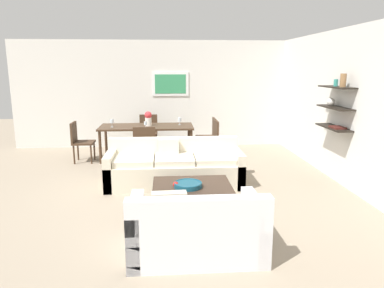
{
  "coord_description": "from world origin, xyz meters",
  "views": [
    {
      "loc": [
        -0.07,
        -5.77,
        2.03
      ],
      "look_at": [
        0.37,
        0.2,
        0.75
      ],
      "focal_mm": 33.57,
      "sensor_mm": 36.0,
      "label": 1
    }
  ],
  "objects_px": {
    "wine_glass_right_far": "(180,120)",
    "wine_glass_left_near": "(112,121)",
    "dining_table": "(147,129)",
    "apple_on_coffee_table": "(176,185)",
    "dining_chair_right_far": "(209,134)",
    "coffee_table": "(192,198)",
    "dining_chair_left_near": "(79,139)",
    "dining_chair_head": "(148,130)",
    "centerpiece_vase": "(148,118)",
    "sofa_beige": "(174,168)",
    "decorative_bowl": "(188,185)",
    "dining_chair_foot": "(145,145)",
    "wine_glass_foot": "(145,124)",
    "loveseat_white": "(196,229)",
    "dining_chair_right_near": "(212,137)"
  },
  "relations": [
    {
      "from": "dining_chair_head",
      "to": "wine_glass_left_near",
      "type": "height_order",
      "value": "wine_glass_left_near"
    },
    {
      "from": "dining_chair_right_far",
      "to": "centerpiece_vase",
      "type": "xyz_separation_m",
      "value": [
        -1.4,
        -0.2,
        0.42
      ]
    },
    {
      "from": "dining_table",
      "to": "wine_glass_left_near",
      "type": "bearing_deg",
      "value": -171.57
    },
    {
      "from": "wine_glass_right_far",
      "to": "wine_glass_foot",
      "type": "bearing_deg",
      "value": -146.3
    },
    {
      "from": "coffee_table",
      "to": "dining_chair_right_far",
      "type": "bearing_deg",
      "value": 78.84
    },
    {
      "from": "decorative_bowl",
      "to": "dining_chair_foot",
      "type": "relative_size",
      "value": 0.45
    },
    {
      "from": "coffee_table",
      "to": "dining_chair_left_near",
      "type": "bearing_deg",
      "value": 127.55
    },
    {
      "from": "apple_on_coffee_table",
      "to": "dining_chair_right_far",
      "type": "distance_m",
      "value": 3.5
    },
    {
      "from": "loveseat_white",
      "to": "decorative_bowl",
      "type": "relative_size",
      "value": 3.68
    },
    {
      "from": "dining_chair_foot",
      "to": "wine_glass_foot",
      "type": "height_order",
      "value": "wine_glass_foot"
    },
    {
      "from": "dining_table",
      "to": "dining_chair_head",
      "type": "xyz_separation_m",
      "value": [
        0.0,
        0.85,
        -0.18
      ]
    },
    {
      "from": "wine_glass_right_far",
      "to": "wine_glass_left_near",
      "type": "relative_size",
      "value": 0.96
    },
    {
      "from": "loveseat_white",
      "to": "dining_table",
      "type": "height_order",
      "value": "loveseat_white"
    },
    {
      "from": "dining_chair_left_near",
      "to": "wine_glass_foot",
      "type": "distance_m",
      "value": 1.5
    },
    {
      "from": "dining_table",
      "to": "wine_glass_foot",
      "type": "relative_size",
      "value": 13.26
    },
    {
      "from": "dining_chair_right_near",
      "to": "dining_chair_head",
      "type": "height_order",
      "value": "same"
    },
    {
      "from": "dining_table",
      "to": "dining_chair_right_near",
      "type": "bearing_deg",
      "value": -7.93
    },
    {
      "from": "dining_table",
      "to": "wine_glass_right_far",
      "type": "bearing_deg",
      "value": 8.43
    },
    {
      "from": "loveseat_white",
      "to": "wine_glass_foot",
      "type": "distance_m",
      "value": 4.05
    },
    {
      "from": "dining_chair_right_near",
      "to": "dining_chair_foot",
      "type": "distance_m",
      "value": 1.58
    },
    {
      "from": "dining_table",
      "to": "dining_chair_left_near",
      "type": "height_order",
      "value": "dining_chair_left_near"
    },
    {
      "from": "wine_glass_foot",
      "to": "dining_chair_left_near",
      "type": "bearing_deg",
      "value": 172.67
    },
    {
      "from": "dining_table",
      "to": "wine_glass_right_far",
      "type": "relative_size",
      "value": 12.46
    },
    {
      "from": "dining_chair_head",
      "to": "wine_glass_right_far",
      "type": "bearing_deg",
      "value": -44.91
    },
    {
      "from": "decorative_bowl",
      "to": "centerpiece_vase",
      "type": "bearing_deg",
      "value": 102.14
    },
    {
      "from": "loveseat_white",
      "to": "dining_chair_right_far",
      "type": "height_order",
      "value": "dining_chair_right_far"
    },
    {
      "from": "dining_chair_left_near",
      "to": "centerpiece_vase",
      "type": "bearing_deg",
      "value": 7.6
    },
    {
      "from": "decorative_bowl",
      "to": "dining_table",
      "type": "xyz_separation_m",
      "value": [
        -0.73,
        3.18,
        0.27
      ]
    },
    {
      "from": "sofa_beige",
      "to": "apple_on_coffee_table",
      "type": "distance_m",
      "value": 1.31
    },
    {
      "from": "sofa_beige",
      "to": "wine_glass_foot",
      "type": "height_order",
      "value": "wine_glass_foot"
    },
    {
      "from": "apple_on_coffee_table",
      "to": "wine_glass_left_near",
      "type": "xyz_separation_m",
      "value": [
        -1.3,
        3.07,
        0.45
      ]
    },
    {
      "from": "sofa_beige",
      "to": "wine_glass_left_near",
      "type": "height_order",
      "value": "wine_glass_left_near"
    },
    {
      "from": "coffee_table",
      "to": "wine_glass_foot",
      "type": "xyz_separation_m",
      "value": [
        -0.79,
        2.72,
        0.67
      ]
    },
    {
      "from": "coffee_table",
      "to": "dining_chair_right_far",
      "type": "distance_m",
      "value": 3.38
    },
    {
      "from": "sofa_beige",
      "to": "apple_on_coffee_table",
      "type": "xyz_separation_m",
      "value": [
        -0.01,
        -1.3,
        0.13
      ]
    },
    {
      "from": "dining_chair_left_near",
      "to": "dining_chair_right_far",
      "type": "relative_size",
      "value": 1.0
    },
    {
      "from": "loveseat_white",
      "to": "dining_table",
      "type": "bearing_deg",
      "value": 99.69
    },
    {
      "from": "dining_chair_right_far",
      "to": "wine_glass_left_near",
      "type": "xyz_separation_m",
      "value": [
        -2.19,
        -0.31,
        0.37
      ]
    },
    {
      "from": "dining_chair_head",
      "to": "centerpiece_vase",
      "type": "bearing_deg",
      "value": -87.18
    },
    {
      "from": "decorative_bowl",
      "to": "dining_chair_head",
      "type": "distance_m",
      "value": 4.1
    },
    {
      "from": "sofa_beige",
      "to": "dining_chair_right_far",
      "type": "distance_m",
      "value": 2.26
    },
    {
      "from": "dining_chair_left_near",
      "to": "dining_chair_right_far",
      "type": "bearing_deg",
      "value": 7.93
    },
    {
      "from": "dining_table",
      "to": "dining_chair_head",
      "type": "distance_m",
      "value": 0.87
    },
    {
      "from": "coffee_table",
      "to": "wine_glass_foot",
      "type": "height_order",
      "value": "wine_glass_foot"
    },
    {
      "from": "decorative_bowl",
      "to": "dining_chair_foot",
      "type": "bearing_deg",
      "value": 107.33
    },
    {
      "from": "wine_glass_left_near",
      "to": "centerpiece_vase",
      "type": "xyz_separation_m",
      "value": [
        0.79,
        0.11,
        0.05
      ]
    },
    {
      "from": "dining_table",
      "to": "wine_glass_left_near",
      "type": "relative_size",
      "value": 11.9
    },
    {
      "from": "apple_on_coffee_table",
      "to": "dining_chair_right_far",
      "type": "relative_size",
      "value": 0.1
    },
    {
      "from": "coffee_table",
      "to": "dining_chair_right_far",
      "type": "height_order",
      "value": "dining_chair_right_far"
    },
    {
      "from": "sofa_beige",
      "to": "decorative_bowl",
      "type": "bearing_deg",
      "value": -83.16
    }
  ]
}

